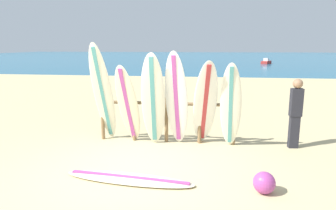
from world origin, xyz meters
TOP-DOWN VIEW (x-y plane):
  - ground_plane at (0.00, 0.00)m, footprint 120.00×120.00m
  - ocean_water at (0.00, 58.00)m, footprint 120.00×80.00m
  - surfboard_rack at (0.44, 2.05)m, footprint 3.43×0.09m
  - surfboard_leaning_far_left at (-1.09, 1.78)m, footprint 0.55×1.00m
  - surfboard_leaning_left at (-0.47, 1.76)m, footprint 0.69×0.87m
  - surfboard_leaning_center_left at (0.18, 1.64)m, footprint 0.60×0.71m
  - surfboard_leaning_center at (0.72, 1.74)m, footprint 0.62×0.78m
  - surfboard_leaning_center_right at (1.39, 1.76)m, footprint 0.70×1.14m
  - surfboard_leaning_right at (1.98, 1.70)m, footprint 0.55×0.78m
  - surfboard_lying_on_sand at (0.08, -0.26)m, footprint 2.47×0.76m
  - beachgoer_standing at (3.50, 2.01)m, footprint 0.28×0.22m
  - small_boat_offshore at (8.81, 35.68)m, footprint 1.63×2.19m
  - beach_ball at (2.42, -0.42)m, footprint 0.37×0.37m

SIDE VIEW (x-z plane):
  - ground_plane at x=0.00m, z-range 0.00..0.00m
  - ocean_water at x=0.00m, z-range 0.00..0.01m
  - surfboard_lying_on_sand at x=0.08m, z-range -0.01..0.08m
  - beach_ball at x=2.42m, z-range 0.00..0.37m
  - small_boat_offshore at x=8.81m, z-range -0.10..0.61m
  - surfboard_rack at x=0.44m, z-range 0.14..1.27m
  - beachgoer_standing at x=3.50m, z-range 0.08..1.74m
  - surfboard_leaning_left at x=-0.47m, z-range 0.00..1.99m
  - surfboard_leaning_right at x=1.98m, z-range 0.00..2.06m
  - surfboard_leaning_center_right at x=1.39m, z-range 0.00..2.11m
  - surfboard_leaning_center_left at x=0.18m, z-range 0.00..2.27m
  - surfboard_leaning_center at x=0.72m, z-range 0.00..2.30m
  - surfboard_leaning_far_left at x=-1.09m, z-range 0.00..2.49m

